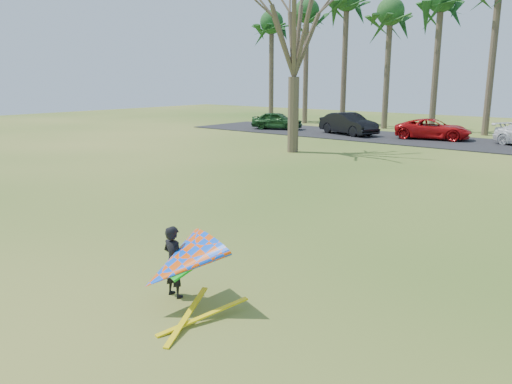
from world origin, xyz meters
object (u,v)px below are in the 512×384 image
Objects in this scene: bare_tree_left at (295,25)px; kite_flyer at (179,263)px; car_2 at (433,129)px; car_0 at (277,121)px; car_1 at (348,124)px.

bare_tree_left is 21.01m from kite_flyer.
bare_tree_left is at bearing 146.57° from car_2.
car_0 is at bearing 131.28° from bare_tree_left.
kite_flyer is (9.90, -17.50, -6.08)m from bare_tree_left.
kite_flyer is at bearing -137.90° from car_1.
car_1 is (-1.78, 9.54, -6.06)m from bare_tree_left.
car_0 is at bearing 83.71° from car_2.
car_2 is 28.78m from kite_flyer.
bare_tree_left is at bearing 119.50° from kite_flyer.
bare_tree_left is 12.99m from car_2.
kite_flyer is at bearing -60.50° from bare_tree_left.
bare_tree_left reaches higher than car_0.
car_2 is (5.85, 1.14, -0.11)m from car_1.
bare_tree_left is 4.06× the size of kite_flyer.
bare_tree_left is at bearing -150.71° from car_1.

